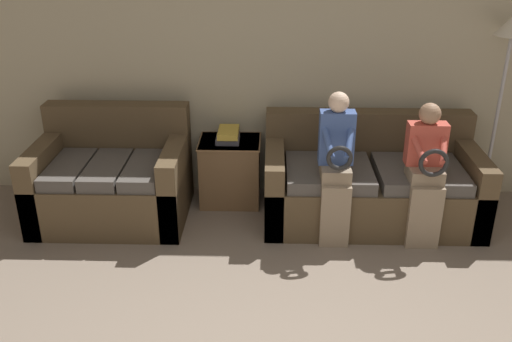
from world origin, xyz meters
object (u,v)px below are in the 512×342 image
object	(u,v)px
couch_side	(113,181)
child_right_seated	(426,169)
book_stack	(228,135)
child_left_seated	(336,163)
couch_main	(370,184)
side_shelf	(230,170)
floor_lamp	(509,50)

from	to	relation	value
couch_side	child_right_seated	distance (m)	2.70
book_stack	child_right_seated	bearing A→B (deg)	-21.93
child_left_seated	couch_side	bearing A→B (deg)	169.83
couch_main	child_left_seated	distance (m)	0.64
child_left_seated	book_stack	world-z (taller)	child_left_seated
side_shelf	book_stack	world-z (taller)	book_stack
child_right_seated	floor_lamp	distance (m)	1.32
child_left_seated	floor_lamp	distance (m)	1.81
child_left_seated	child_right_seated	world-z (taller)	child_left_seated
couch_main	side_shelf	distance (m)	1.29
couch_side	floor_lamp	distance (m)	3.62
couch_side	floor_lamp	bearing A→B (deg)	5.65
couch_main	child_left_seated	xyz separation A→B (m)	(-0.36, -0.39, 0.37)
couch_side	side_shelf	bearing A→B (deg)	16.64
couch_side	floor_lamp	xyz separation A→B (m)	(3.42, 0.34, 1.12)
child_right_seated	floor_lamp	size ratio (longest dim) A/B	0.66
couch_main	child_right_seated	world-z (taller)	child_right_seated
floor_lamp	child_left_seated	bearing A→B (deg)	-155.28
child_left_seated	floor_lamp	world-z (taller)	floor_lamp
side_shelf	book_stack	distance (m)	0.35
couch_main	couch_side	xyz separation A→B (m)	(-2.29, -0.04, 0.02)
side_shelf	couch_side	bearing A→B (deg)	-163.36
couch_main	couch_side	distance (m)	2.30
child_left_seated	child_right_seated	bearing A→B (deg)	-0.63
couch_side	child_right_seated	size ratio (longest dim) A/B	1.12
child_right_seated	floor_lamp	xyz separation A→B (m)	(0.77, 0.69, 0.82)
floor_lamp	couch_side	bearing A→B (deg)	-174.35
book_stack	floor_lamp	xyz separation A→B (m)	(2.41, 0.03, 0.79)
child_left_seated	book_stack	bearing A→B (deg)	144.64
couch_side	side_shelf	xyz separation A→B (m)	(1.03, 0.31, -0.02)
couch_side	book_stack	distance (m)	1.11
side_shelf	floor_lamp	distance (m)	2.66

